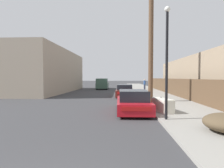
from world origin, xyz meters
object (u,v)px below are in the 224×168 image
discarded_fridge (162,105)px  pedestrian (145,84)px  street_lamp (167,55)px  parked_sports_car_red (133,102)px  pickup_truck (102,84)px  utility_pole (151,44)px  car_parked_mid (125,91)px

discarded_fridge → pedestrian: (1.45, 18.65, 0.50)m
street_lamp → parked_sports_car_red: bearing=122.1°
pickup_truck → street_lamp: size_ratio=1.06×
pedestrian → utility_pole: bearing=-95.7°
pickup_truck → utility_pole: 18.04m
discarded_fridge → pickup_truck: size_ratio=0.33×
parked_sports_car_red → utility_pole: 5.93m
parked_sports_car_red → pickup_truck: size_ratio=0.79×
parked_sports_car_red → car_parked_mid: size_ratio=0.91×
utility_pole → street_lamp: 6.32m
car_parked_mid → pedestrian: 10.62m
utility_pole → parked_sports_car_red: bearing=-113.3°
discarded_fridge → street_lamp: (-0.26, -1.89, 2.59)m
utility_pole → street_lamp: utility_pole is taller
discarded_fridge → parked_sports_car_red: 1.68m
pickup_truck → utility_pole: bearing=107.1°
parked_sports_car_red → pickup_truck: 20.94m
discarded_fridge → street_lamp: size_ratio=0.35×
parked_sports_car_red → car_parked_mid: car_parked_mid is taller
pickup_truck → parked_sports_car_red: bearing=99.4°
discarded_fridge → pedestrian: size_ratio=1.05×
parked_sports_car_red → pickup_truck: (-4.05, 20.54, 0.34)m
car_parked_mid → street_lamp: street_lamp is taller
utility_pole → street_lamp: (-0.28, -6.09, -1.69)m
pickup_truck → utility_pole: utility_pole is taller
street_lamp → pickup_truck: bearing=103.4°
car_parked_mid → pedestrian: (3.42, 10.05, 0.37)m
pickup_truck → street_lamp: bearing=101.6°
parked_sports_car_red → street_lamp: size_ratio=0.84×
pickup_truck → pedestrian: size_ratio=3.21×
car_parked_mid → utility_pole: bearing=-64.0°
parked_sports_car_red → pickup_truck: pickup_truck is taller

